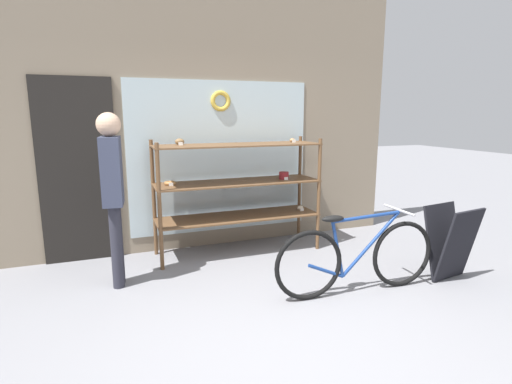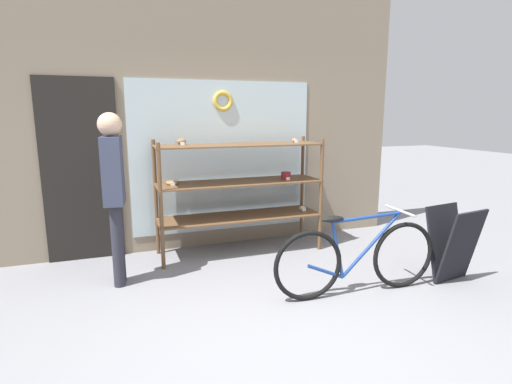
{
  "view_description": "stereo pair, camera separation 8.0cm",
  "coord_description": "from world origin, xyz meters",
  "px_view_note": "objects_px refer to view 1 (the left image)",
  "views": [
    {
      "loc": [
        -1.19,
        -2.42,
        1.7
      ],
      "look_at": [
        0.15,
        1.1,
        0.95
      ],
      "focal_mm": 28.0,
      "sensor_mm": 36.0,
      "label": 1
    },
    {
      "loc": [
        -1.12,
        -2.44,
        1.7
      ],
      "look_at": [
        0.15,
        1.1,
        0.95
      ],
      "focal_mm": 28.0,
      "sensor_mm": 36.0,
      "label": 2
    }
  ],
  "objects_px": {
    "display_case": "(238,183)",
    "sandwich_board": "(451,243)",
    "bicycle": "(357,257)",
    "pedestrian": "(113,186)"
  },
  "relations": [
    {
      "from": "display_case",
      "to": "sandwich_board",
      "type": "xyz_separation_m",
      "value": [
        1.78,
        -1.57,
        -0.48
      ]
    },
    {
      "from": "bicycle",
      "to": "pedestrian",
      "type": "relative_size",
      "value": 0.98
    },
    {
      "from": "bicycle",
      "to": "sandwich_board",
      "type": "relative_size",
      "value": 2.2
    },
    {
      "from": "bicycle",
      "to": "pedestrian",
      "type": "xyz_separation_m",
      "value": [
        -2.12,
        0.99,
        0.65
      ]
    },
    {
      "from": "sandwich_board",
      "to": "pedestrian",
      "type": "xyz_separation_m",
      "value": [
        -3.22,
        1.05,
        0.62
      ]
    },
    {
      "from": "bicycle",
      "to": "pedestrian",
      "type": "distance_m",
      "value": 2.43
    },
    {
      "from": "display_case",
      "to": "pedestrian",
      "type": "height_order",
      "value": "pedestrian"
    },
    {
      "from": "display_case",
      "to": "sandwich_board",
      "type": "relative_size",
      "value": 2.61
    },
    {
      "from": "bicycle",
      "to": "pedestrian",
      "type": "height_order",
      "value": "pedestrian"
    },
    {
      "from": "bicycle",
      "to": "sandwich_board",
      "type": "xyz_separation_m",
      "value": [
        1.1,
        -0.06,
        0.03
      ]
    }
  ]
}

